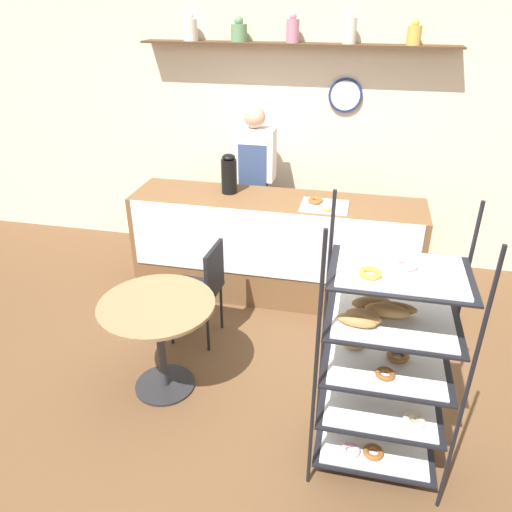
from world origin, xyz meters
TOP-DOWN VIEW (x-y plane):
  - ground_plane at (0.00, 0.00)m, footprint 14.00×14.00m
  - back_wall at (-0.00, 2.27)m, footprint 10.00×0.30m
  - display_counter at (0.00, 1.28)m, footprint 2.63×0.62m
  - pastry_rack at (0.96, -0.53)m, footprint 0.77×0.53m
  - person_worker at (-0.33, 1.86)m, footprint 0.40×0.23m
  - cafe_table at (-0.55, -0.19)m, footprint 0.81×0.81m
  - cafe_chair at (-0.43, 0.45)m, footprint 0.40×0.40m
  - coffee_carafe at (-0.45, 1.35)m, footprint 0.14×0.14m
  - donut_tray_counter at (0.43, 1.18)m, footprint 0.40×0.34m

SIDE VIEW (x-z plane):
  - ground_plane at x=0.00m, z-range 0.00..0.00m
  - display_counter at x=0.00m, z-range 0.00..0.98m
  - cafe_chair at x=-0.43m, z-range 0.10..0.96m
  - cafe_table at x=-0.55m, z-range 0.19..0.93m
  - pastry_rack at x=0.96m, z-range -0.06..1.62m
  - person_worker at x=-0.33m, z-range 0.08..1.75m
  - donut_tray_counter at x=0.43m, z-range 0.97..1.02m
  - coffee_carafe at x=-0.45m, z-range 0.98..1.34m
  - back_wall at x=0.00m, z-range 0.02..2.72m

